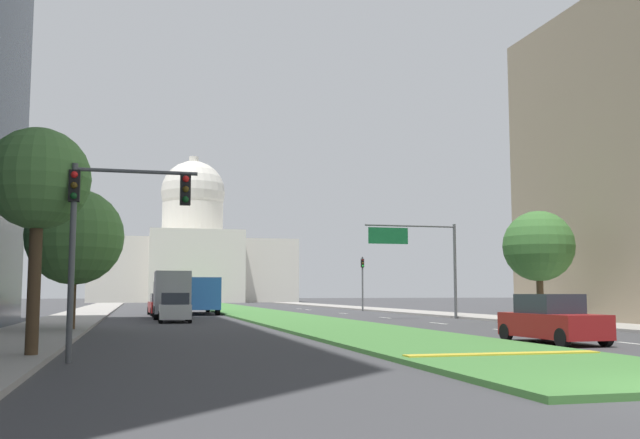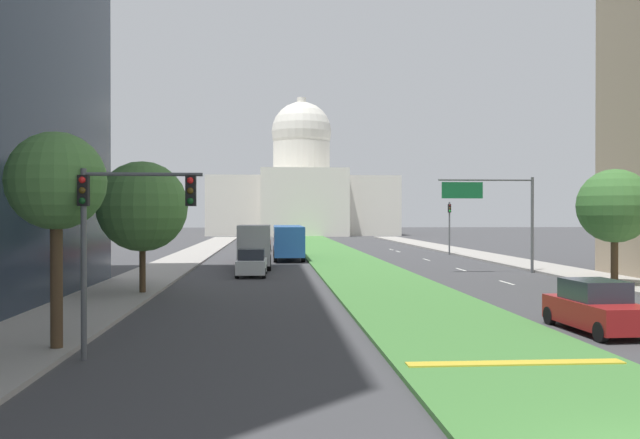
# 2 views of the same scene
# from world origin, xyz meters

# --- Properties ---
(ground_plane) EXTENTS (276.12, 276.12, 0.00)m
(ground_plane) POSITION_xyz_m (0.00, 62.75, 0.00)
(ground_plane) COLOR #3D3D3F
(grass_median) EXTENTS (6.24, 112.96, 0.14)m
(grass_median) POSITION_xyz_m (0.00, 56.48, 0.07)
(grass_median) COLOR #427A38
(grass_median) RESTS_ON ground_plane
(median_curb_nose) EXTENTS (5.62, 0.50, 0.04)m
(median_curb_nose) POSITION_xyz_m (0.00, 7.16, 0.16)
(median_curb_nose) COLOR gold
(median_curb_nose) RESTS_ON grass_median
(lane_dashes_right) EXTENTS (0.16, 57.06, 0.01)m
(lane_dashes_right) POSITION_xyz_m (7.46, 39.18, 0.00)
(lane_dashes_right) COLOR silver
(lane_dashes_right) RESTS_ON ground_plane
(sidewalk_left) EXTENTS (4.00, 112.96, 0.15)m
(sidewalk_left) POSITION_xyz_m (-13.80, 50.20, 0.07)
(sidewalk_left) COLOR #9E9991
(sidewalk_left) RESTS_ON ground_plane
(sidewalk_right) EXTENTS (4.00, 112.96, 0.15)m
(sidewalk_right) POSITION_xyz_m (13.80, 50.20, 0.07)
(sidewalk_right) COLOR #9E9991
(sidewalk_right) RESTS_ON ground_plane
(capitol_building) EXTENTS (36.61, 25.62, 27.60)m
(capitol_building) POSITION_xyz_m (0.00, 124.68, 8.53)
(capitol_building) COLOR silver
(capitol_building) RESTS_ON ground_plane
(traffic_light_near_left) EXTENTS (3.34, 0.35, 5.20)m
(traffic_light_near_left) POSITION_xyz_m (-10.45, 9.10, 3.80)
(traffic_light_near_left) COLOR #515456
(traffic_light_near_left) RESTS_ON ground_plane
(traffic_light_far_right) EXTENTS (0.28, 0.35, 5.20)m
(traffic_light_far_right) POSITION_xyz_m (11.30, 55.13, 3.31)
(traffic_light_far_right) COLOR #515456
(traffic_light_far_right) RESTS_ON ground_plane
(overhead_guide_sign) EXTENTS (6.58, 0.20, 6.50)m
(overhead_guide_sign) POSITION_xyz_m (8.99, 34.76, 4.69)
(overhead_guide_sign) COLOR #515456
(overhead_guide_sign) RESTS_ON ground_plane
(street_tree_left_near) EXTENTS (2.80, 2.80, 6.31)m
(street_tree_left_near) POSITION_xyz_m (-12.33, 10.10, 4.85)
(street_tree_left_near) COLOR #4C3823
(street_tree_left_near) RESTS_ON ground_plane
(street_tree_left_mid) EXTENTS (4.43, 4.43, 6.57)m
(street_tree_left_mid) POSITION_xyz_m (-12.50, 23.86, 4.35)
(street_tree_left_mid) COLOR #4C3823
(street_tree_left_mid) RESTS_ON ground_plane
(street_tree_right_mid) EXTENTS (4.03, 4.03, 6.45)m
(street_tree_right_mid) POSITION_xyz_m (12.50, 25.77, 4.42)
(street_tree_right_mid) COLOR #4C3823
(street_tree_right_mid) RESTS_ON ground_plane
(sedan_lead_stopped) EXTENTS (2.07, 4.41, 1.75)m
(sedan_lead_stopped) POSITION_xyz_m (4.68, 12.23, 0.82)
(sedan_lead_stopped) COLOR maroon
(sedan_lead_stopped) RESTS_ON ground_plane
(sedan_midblock) EXTENTS (1.97, 4.20, 1.77)m
(sedan_midblock) POSITION_xyz_m (-7.45, 33.69, 0.82)
(sedan_midblock) COLOR silver
(sedan_midblock) RESTS_ON ground_plane
(sedan_distant) EXTENTS (2.10, 4.58, 1.71)m
(sedan_distant) POSITION_xyz_m (-7.83, 47.25, 0.80)
(sedan_distant) COLOR maroon
(sedan_distant) RESTS_ON ground_plane
(sedan_far_horizon) EXTENTS (2.14, 4.72, 1.85)m
(sedan_far_horizon) POSITION_xyz_m (-7.28, 63.70, 0.86)
(sedan_far_horizon) COLOR maroon
(sedan_far_horizon) RESTS_ON ground_plane
(box_truck_delivery) EXTENTS (2.40, 6.40, 3.20)m
(box_truck_delivery) POSITION_xyz_m (-7.41, 39.65, 1.68)
(box_truck_delivery) COLOR #4C5156
(box_truck_delivery) RESTS_ON ground_plane
(city_bus) EXTENTS (2.62, 11.00, 2.95)m
(city_bus) POSITION_xyz_m (-4.68, 50.03, 1.77)
(city_bus) COLOR #1E4C8C
(city_bus) RESTS_ON ground_plane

